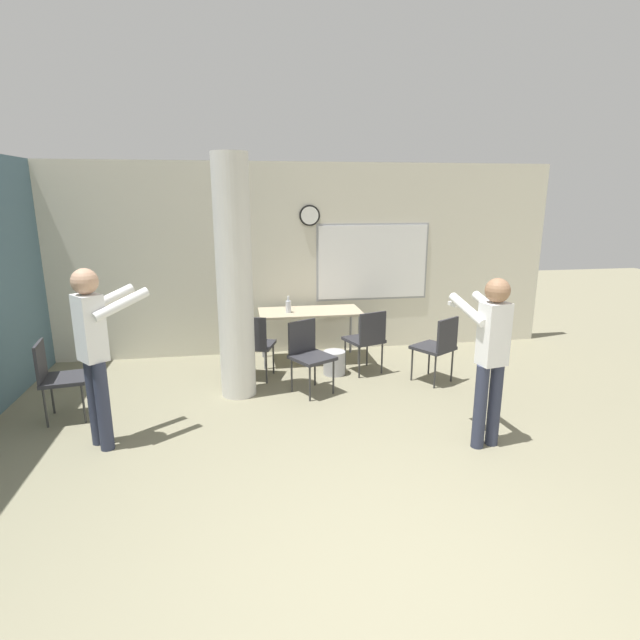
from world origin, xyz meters
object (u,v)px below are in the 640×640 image
(person_watching_back, at_px, (95,345))
(person_playing_side, at_px, (490,350))
(folding_table, at_px, (310,315))
(chair_table_right, at_px, (367,337))
(chair_table_front, at_px, (309,351))
(chair_by_left_wall, at_px, (56,374))
(chair_mid_room, at_px, (438,344))
(chair_table_left, at_px, (254,342))
(bottle_on_table, at_px, (288,306))

(person_watching_back, relative_size, person_playing_side, 1.05)
(folding_table, bearing_deg, chair_table_right, -44.20)
(chair_table_front, bearing_deg, chair_by_left_wall, -172.99)
(chair_mid_room, height_order, chair_by_left_wall, same)
(person_playing_side, bearing_deg, folding_table, 114.99)
(chair_table_front, bearing_deg, chair_table_left, 141.35)
(person_playing_side, bearing_deg, chair_table_right, 106.29)
(chair_mid_room, xyz_separation_m, chair_by_left_wall, (-4.39, -0.36, 0.00))
(bottle_on_table, height_order, chair_table_front, bottle_on_table)
(folding_table, xyz_separation_m, person_watching_back, (-2.31, -2.17, 0.33))
(bottle_on_table, height_order, person_watching_back, person_watching_back)
(chair_by_left_wall, distance_m, person_playing_side, 4.41)
(bottle_on_table, relative_size, chair_table_right, 0.27)
(folding_table, relative_size, chair_table_left, 1.66)
(chair_mid_room, bearing_deg, person_playing_side, -96.48)
(chair_table_front, bearing_deg, bottle_on_table, 96.58)
(chair_mid_room, height_order, person_watching_back, person_watching_back)
(chair_mid_room, distance_m, person_watching_back, 3.95)
(folding_table, bearing_deg, person_playing_side, -65.01)
(chair_by_left_wall, bearing_deg, chair_mid_room, 4.63)
(chair_table_left, height_order, chair_mid_room, same)
(folding_table, bearing_deg, chair_table_front, -99.09)
(person_watching_back, bearing_deg, folding_table, 43.23)
(folding_table, xyz_separation_m, chair_mid_room, (1.47, -1.13, -0.18))
(chair_table_right, xyz_separation_m, chair_table_front, (-0.85, -0.50, 0.00))
(folding_table, relative_size, chair_mid_room, 1.66)
(chair_table_left, bearing_deg, bottle_on_table, 49.51)
(chair_mid_room, xyz_separation_m, chair_table_front, (-1.65, -0.02, 0.00))
(folding_table, xyz_separation_m, chair_by_left_wall, (-2.92, -1.49, -0.18))
(chair_table_left, relative_size, person_watching_back, 0.51)
(folding_table, relative_size, person_playing_side, 0.88)
(folding_table, height_order, bottle_on_table, bottle_on_table)
(chair_table_front, bearing_deg, person_watching_back, -154.36)
(chair_by_left_wall, distance_m, chair_table_front, 2.76)
(folding_table, relative_size, chair_by_left_wall, 1.66)
(folding_table, xyz_separation_m, chair_table_right, (0.67, -0.65, -0.18))
(person_playing_side, bearing_deg, chair_by_left_wall, 163.24)
(folding_table, height_order, chair_mid_room, chair_mid_room)
(chair_by_left_wall, bearing_deg, chair_table_left, 21.81)
(chair_table_right, xyz_separation_m, person_playing_side, (0.61, -2.10, 0.45))
(chair_mid_room, relative_size, chair_table_front, 1.00)
(chair_table_right, distance_m, chair_table_front, 0.99)
(chair_table_right, height_order, chair_by_left_wall, same)
(chair_mid_room, bearing_deg, bottle_on_table, 148.77)
(chair_table_left, height_order, person_playing_side, person_playing_side)
(chair_mid_room, distance_m, person_playing_side, 1.69)
(chair_by_left_wall, height_order, person_watching_back, person_watching_back)
(chair_mid_room, relative_size, person_watching_back, 0.51)
(chair_table_right, distance_m, person_watching_back, 3.38)
(bottle_on_table, xyz_separation_m, chair_table_left, (-0.51, -0.59, -0.32))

